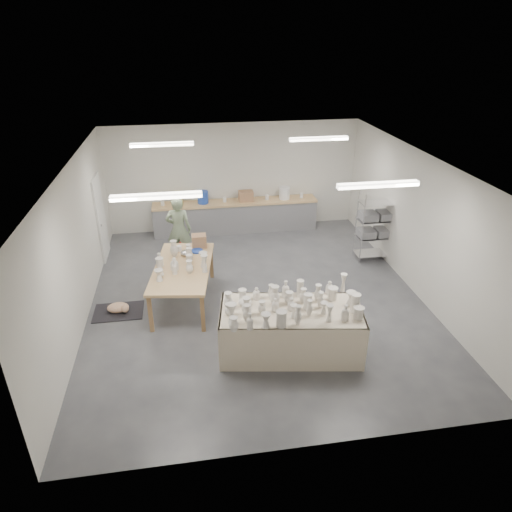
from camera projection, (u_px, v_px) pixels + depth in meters
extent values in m
plane|color=#424449|center=(256.00, 298.00, 9.92)|extent=(8.00, 8.00, 0.00)
cube|color=white|center=(256.00, 162.00, 8.58)|extent=(7.00, 8.00, 0.02)
cube|color=silver|center=(234.00, 177.00, 12.77)|extent=(7.00, 0.02, 3.00)
cube|color=silver|center=(307.00, 363.00, 5.72)|extent=(7.00, 0.02, 3.00)
cube|color=silver|center=(77.00, 246.00, 8.75)|extent=(0.02, 8.00, 3.00)
cube|color=silver|center=(418.00, 224.00, 9.74)|extent=(0.02, 8.00, 3.00)
cube|color=white|center=(101.00, 218.00, 11.25)|extent=(0.05, 0.90, 2.10)
cube|color=white|center=(157.00, 196.00, 7.02)|extent=(1.40, 0.12, 0.08)
cube|color=white|center=(378.00, 185.00, 7.53)|extent=(1.40, 0.12, 0.08)
cube|color=white|center=(162.00, 144.00, 10.11)|extent=(1.40, 0.12, 0.08)
cube|color=white|center=(319.00, 139.00, 10.62)|extent=(1.40, 0.12, 0.08)
cube|color=tan|center=(235.00, 202.00, 12.77)|extent=(4.60, 0.60, 0.06)
cube|color=slate|center=(236.00, 217.00, 12.98)|extent=(4.60, 0.55, 0.84)
cylinder|color=gold|center=(177.00, 199.00, 12.46)|extent=(0.30, 0.30, 0.34)
cylinder|color=#2145B6|center=(203.00, 197.00, 12.56)|extent=(0.30, 0.30, 0.34)
cylinder|color=white|center=(284.00, 193.00, 12.88)|extent=(0.30, 0.30, 0.34)
cube|color=#8F6545|center=(246.00, 196.00, 12.74)|extent=(0.40, 0.30, 0.28)
cylinder|color=white|center=(163.00, 203.00, 12.45)|extent=(0.10, 0.10, 0.14)
cylinder|color=white|center=(225.00, 200.00, 12.69)|extent=(0.10, 0.10, 0.14)
cylinder|color=white|center=(267.00, 197.00, 12.86)|extent=(0.10, 0.10, 0.14)
cylinder|color=white|center=(301.00, 195.00, 13.00)|extent=(0.10, 0.10, 0.14)
cylinder|color=silver|center=(363.00, 230.00, 10.95)|extent=(0.02, 0.02, 1.80)
cylinder|color=silver|center=(395.00, 228.00, 11.07)|extent=(0.02, 0.02, 1.80)
cylinder|color=silver|center=(356.00, 223.00, 11.34)|extent=(0.02, 0.02, 1.80)
cylinder|color=silver|center=(388.00, 221.00, 11.46)|extent=(0.02, 0.02, 1.80)
cube|color=silver|center=(372.00, 253.00, 11.54)|extent=(0.88, 0.48, 0.02)
cube|color=silver|center=(374.00, 237.00, 11.34)|extent=(0.88, 0.48, 0.02)
cube|color=silver|center=(376.00, 220.00, 11.14)|extent=(0.88, 0.48, 0.02)
cube|color=silver|center=(379.00, 203.00, 10.93)|extent=(0.88, 0.48, 0.02)
cube|color=slate|center=(366.00, 233.00, 11.25)|extent=(0.38, 0.42, 0.18)
cube|color=slate|center=(383.00, 232.00, 11.32)|extent=(0.38, 0.42, 0.18)
cube|color=slate|center=(368.00, 216.00, 11.05)|extent=(0.38, 0.42, 0.18)
cube|color=slate|center=(385.00, 215.00, 11.11)|extent=(0.38, 0.42, 0.18)
cube|color=olive|center=(290.00, 333.00, 8.14)|extent=(2.34, 1.34, 0.77)
cube|color=beige|center=(291.00, 311.00, 7.93)|extent=(2.64, 1.55, 0.03)
cube|color=beige|center=(298.00, 350.00, 7.62)|extent=(2.46, 0.42, 0.87)
cube|color=beige|center=(284.00, 313.00, 8.62)|extent=(2.46, 0.42, 0.87)
cube|color=tan|center=(182.00, 268.00, 9.42)|extent=(1.46, 2.41, 0.06)
cube|color=olive|center=(158.00, 316.00, 8.60)|extent=(0.08, 0.08, 0.79)
cube|color=olive|center=(211.00, 311.00, 8.74)|extent=(0.08, 0.08, 0.79)
cube|color=olive|center=(161.00, 264.00, 10.48)|extent=(0.08, 0.08, 0.79)
cube|color=olive|center=(205.00, 261.00, 10.62)|extent=(0.08, 0.08, 0.79)
ellipsoid|color=silver|center=(186.00, 253.00, 9.86)|extent=(0.26, 0.26, 0.12)
cylinder|color=#2145B6|center=(197.00, 251.00, 10.02)|extent=(0.26, 0.26, 0.03)
cylinder|color=white|center=(179.00, 248.00, 10.03)|extent=(0.11, 0.11, 0.12)
cube|color=#8F6545|center=(199.00, 241.00, 10.20)|extent=(0.32, 0.26, 0.28)
cube|color=black|center=(119.00, 312.00, 9.42)|extent=(1.00, 0.70, 0.02)
ellipsoid|color=white|center=(118.00, 307.00, 9.37)|extent=(0.48, 0.37, 0.19)
sphere|color=white|center=(125.00, 309.00, 9.30)|extent=(0.16, 0.16, 0.16)
imported|color=#8FA580|center=(179.00, 229.00, 11.13)|extent=(0.67, 0.50, 1.69)
cylinder|color=#A61E17|center=(180.00, 245.00, 11.61)|extent=(0.38, 0.38, 0.04)
cylinder|color=silver|center=(186.00, 250.00, 11.68)|extent=(0.02, 0.02, 0.29)
cylinder|color=silver|center=(179.00, 248.00, 11.79)|extent=(0.02, 0.02, 0.29)
cylinder|color=silver|center=(177.00, 253.00, 11.57)|extent=(0.02, 0.02, 0.29)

